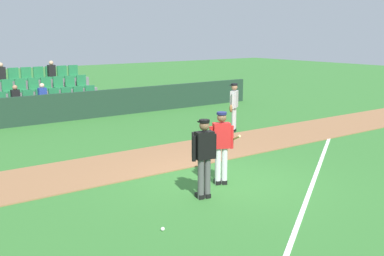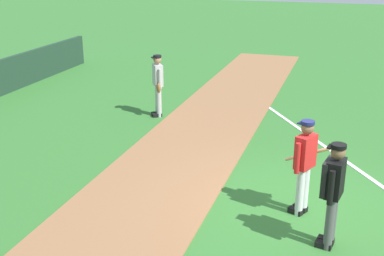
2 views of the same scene
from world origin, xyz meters
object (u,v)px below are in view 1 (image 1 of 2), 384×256
Objects in this scene: batter_red_jersey at (222,145)px; runner_grey_jersey at (234,106)px; baseball at (163,229)px; umpire_home_plate at (204,154)px.

runner_grey_jersey is (4.40, 4.49, -0.01)m from batter_red_jersey.
runner_grey_jersey is at bearing 45.55° from batter_red_jersey.
runner_grey_jersey is at bearing 40.18° from baseball.
umpire_home_plate and runner_grey_jersey have the same top height.
umpire_home_plate reaches higher than baseball.
umpire_home_plate is at bearing -151.31° from batter_red_jersey.
batter_red_jersey is 23.78× the size of baseball.
batter_red_jersey and umpire_home_plate have the same top height.
runner_grey_jersey is 9.31m from baseball.
batter_red_jersey is at bearing -134.45° from runner_grey_jersey.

